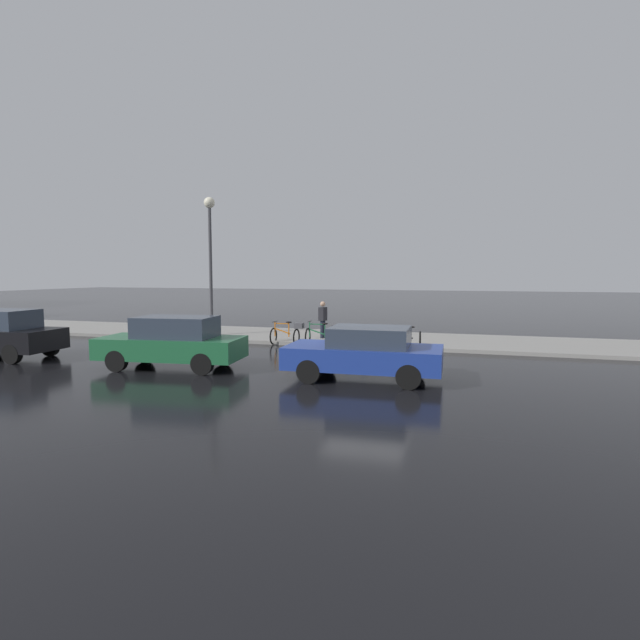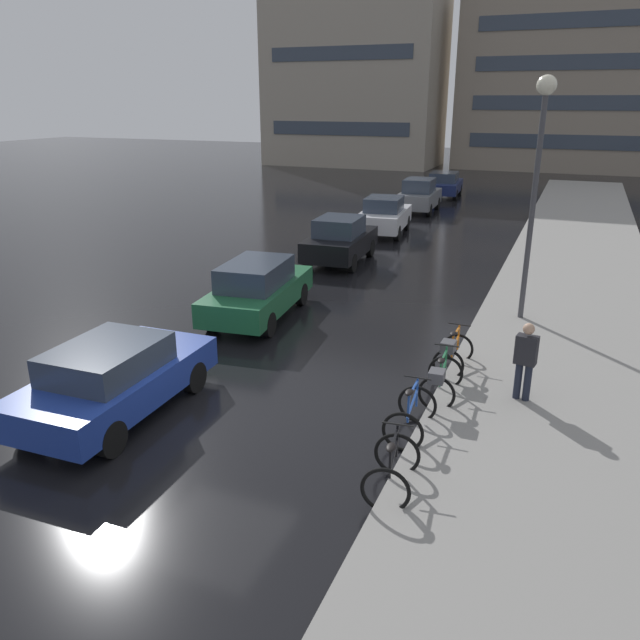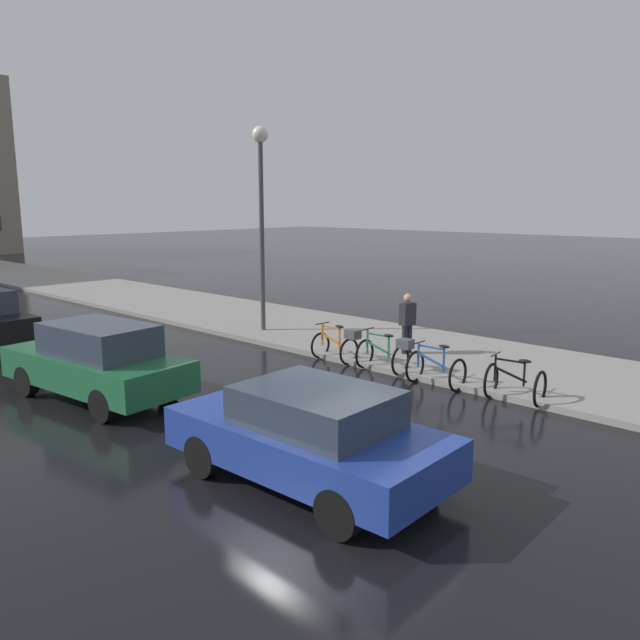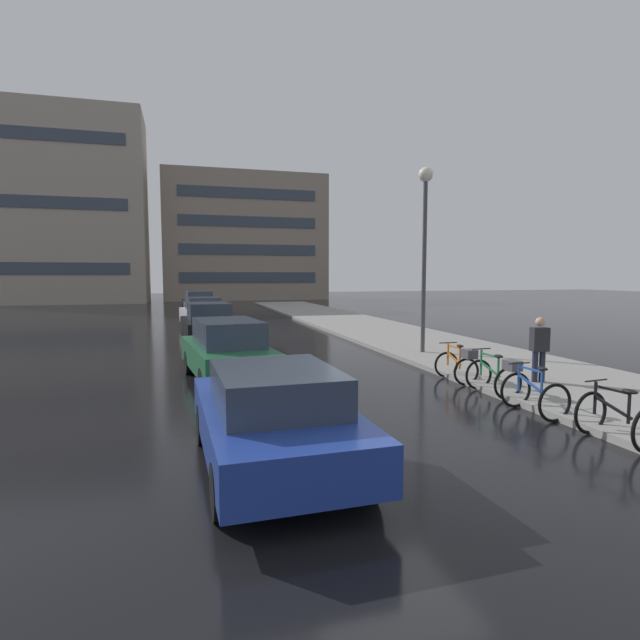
% 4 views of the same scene
% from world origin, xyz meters
% --- Properties ---
extents(ground_plane, '(140.00, 140.00, 0.00)m').
position_xyz_m(ground_plane, '(0.00, 0.00, 0.00)').
color(ground_plane, black).
extents(sidewalk_kerb, '(4.80, 60.00, 0.14)m').
position_xyz_m(sidewalk_kerb, '(6.00, 10.00, 0.07)').
color(sidewalk_kerb, gray).
rests_on(sidewalk_kerb, ground).
extents(bicycle_nearest, '(0.85, 1.14, 0.96)m').
position_xyz_m(bicycle_nearest, '(3.68, -0.78, 0.41)').
color(bicycle_nearest, black).
rests_on(bicycle_nearest, ground).
extents(bicycle_second, '(0.76, 1.16, 0.98)m').
position_xyz_m(bicycle_second, '(3.51, 0.98, 0.41)').
color(bicycle_second, black).
rests_on(bicycle_second, ground).
extents(bicycle_third, '(0.77, 1.38, 1.00)m').
position_xyz_m(bicycle_third, '(3.72, 2.46, 0.49)').
color(bicycle_third, black).
rests_on(bicycle_third, ground).
extents(bicycle_farthest, '(0.72, 1.34, 0.97)m').
position_xyz_m(bicycle_farthest, '(3.66, 3.95, 0.49)').
color(bicycle_farthest, black).
rests_on(bicycle_farthest, ground).
extents(car_blue, '(2.04, 4.26, 1.45)m').
position_xyz_m(car_blue, '(-1.85, -0.33, 0.75)').
color(car_blue, navy).
rests_on(car_blue, ground).
extents(car_green, '(2.22, 4.51, 1.59)m').
position_xyz_m(car_green, '(-1.96, 5.62, 0.81)').
color(car_green, '#1E6038').
rests_on(car_green, ground).
extents(pedestrian, '(0.43, 0.30, 1.71)m').
position_xyz_m(pedestrian, '(5.21, 2.96, 0.96)').
color(pedestrian, '#1E2333').
rests_on(pedestrian, ground).
extents(streetlamp, '(0.48, 0.48, 6.21)m').
position_xyz_m(streetlamp, '(4.71, 7.98, 4.40)').
color(streetlamp, '#424247').
rests_on(streetlamp, ground).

